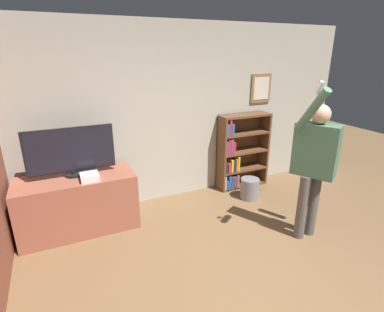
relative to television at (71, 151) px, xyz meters
The scene contains 8 objects.
ground_plane 2.90m from the television, 57.10° to the right, with size 14.00×14.00×0.00m, color brown.
wall_back 1.54m from the television, 14.25° to the left, with size 6.50×0.09×2.70m.
tv_ledge 0.71m from the television, 90.00° to the right, with size 1.46×0.64×0.75m.
television is the anchor object (origin of this frame).
game_console 0.41m from the television, 54.43° to the right, with size 0.22×0.22×0.08m.
bookshelf 2.70m from the television, ahead, with size 0.91×0.28×1.28m.
person 2.99m from the television, 29.15° to the right, with size 0.64×0.59×1.99m.
waste_bin 2.74m from the television, ahead, with size 0.30×0.30×0.34m.
Camera 1 is at (-1.59, -1.61, 2.27)m, focal length 28.00 mm.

